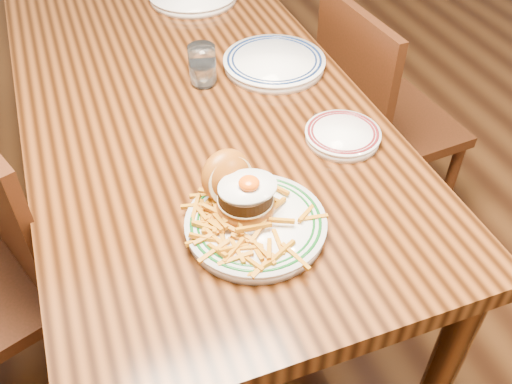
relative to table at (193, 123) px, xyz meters
name	(u,v)px	position (x,y,z in m)	size (l,w,h in m)	color
floor	(208,277)	(0.00, 0.00, -0.66)	(6.00, 6.00, 0.00)	black
table	(193,123)	(0.00, 0.00, 0.00)	(0.85, 1.60, 0.75)	black
chair_right	(376,118)	(0.64, 0.08, -0.20)	(0.43, 0.43, 0.86)	#3F190D
main_plate	(251,212)	(-0.01, -0.49, 0.12)	(0.28, 0.30, 0.13)	white
side_plate	(343,135)	(0.28, -0.30, 0.10)	(0.18, 0.18, 0.03)	white
rear_plate	(274,62)	(0.25, 0.05, 0.11)	(0.28, 0.28, 0.03)	white
water_glass	(203,67)	(0.05, 0.05, 0.14)	(0.07, 0.07, 0.11)	white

